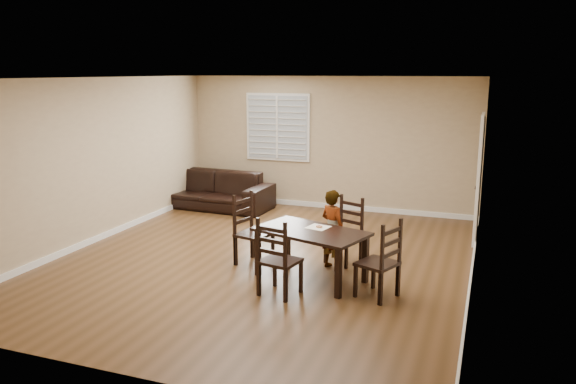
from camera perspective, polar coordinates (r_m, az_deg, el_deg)
The scene contains 11 objects.
ground at distance 8.57m, azimuth -2.48°, elevation -6.87°, with size 7.00×7.00×0.00m, color #56361D.
room at distance 8.31m, azimuth -1.89°, elevation 5.34°, with size 6.04×7.04×2.72m.
dining_table at distance 7.62m, azimuth 2.35°, elevation -4.53°, with size 1.66×1.24×0.69m.
chair_near at distance 8.42m, azimuth 6.16°, elevation -4.07°, with size 0.57×0.55×0.99m.
chair_far at distance 7.05m, azimuth -1.37°, elevation -7.13°, with size 0.54×0.52×1.02m.
chair_left at distance 8.33m, azimuth -4.16°, elevation -4.00°, with size 0.54×0.56×1.05m.
chair_right at distance 7.09m, azimuth 9.90°, elevation -7.22°, with size 0.57×0.59×1.02m.
child at distance 8.05m, azimuth 4.56°, elevation -3.82°, with size 0.42×0.28×1.16m, color gray.
napkin at distance 7.72m, azimuth 3.07°, elevation -3.60°, with size 0.28×0.28×0.00m, color #F0E8CF.
donut at distance 7.71m, azimuth 3.18°, elevation -3.48°, with size 0.09×0.09×0.03m.
sofa at distance 11.80m, azimuth -7.87°, elevation 0.24°, with size 2.57×1.00×0.75m, color black.
Camera 1 is at (3.12, -7.47, 2.80)m, focal length 35.00 mm.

